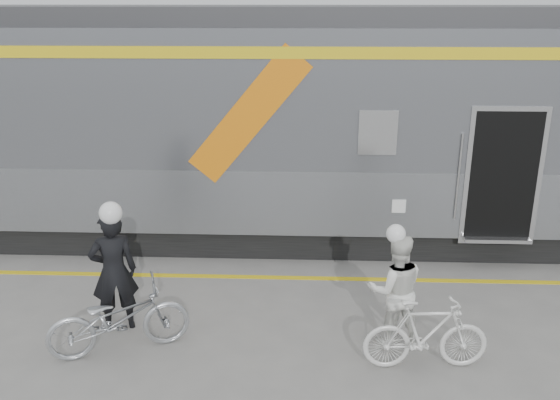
# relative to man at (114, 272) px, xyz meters

# --- Properties ---
(ground) EXTENTS (90.00, 90.00, 0.00)m
(ground) POSITION_rel_man_xyz_m (1.65, -0.56, -0.83)
(ground) COLOR slate
(ground) RESTS_ON ground
(train) EXTENTS (24.00, 3.17, 4.10)m
(train) POSITION_rel_man_xyz_m (3.42, 3.63, 1.22)
(train) COLOR black
(train) RESTS_ON ground
(safety_strip) EXTENTS (24.00, 0.12, 0.01)m
(safety_strip) POSITION_rel_man_xyz_m (1.65, 1.59, -0.83)
(safety_strip) COLOR gold
(safety_strip) RESTS_ON ground
(man) EXTENTS (0.71, 0.60, 1.67)m
(man) POSITION_rel_man_xyz_m (0.00, 0.00, 0.00)
(man) COLOR black
(man) RESTS_ON ground
(bicycle_left) EXTENTS (1.85, 1.21, 0.92)m
(bicycle_left) POSITION_rel_man_xyz_m (0.20, -0.55, -0.37)
(bicycle_left) COLOR #AAADB1
(bicycle_left) RESTS_ON ground
(woman) EXTENTS (0.76, 0.61, 1.49)m
(woman) POSITION_rel_man_xyz_m (3.64, -0.19, -0.09)
(woman) COLOR white
(woman) RESTS_ON ground
(bicycle_right) EXTENTS (1.53, 0.53, 0.90)m
(bicycle_right) POSITION_rel_man_xyz_m (3.94, -0.74, -0.38)
(bicycle_right) COLOR silver
(bicycle_right) RESTS_ON ground
(helmet_man) EXTENTS (0.29, 0.29, 0.29)m
(helmet_man) POSITION_rel_man_xyz_m (0.00, 0.00, 0.98)
(helmet_man) COLOR white
(helmet_man) RESTS_ON man
(helmet_woman) EXTENTS (0.24, 0.24, 0.24)m
(helmet_woman) POSITION_rel_man_xyz_m (3.64, -0.19, 0.78)
(helmet_woman) COLOR white
(helmet_woman) RESTS_ON woman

